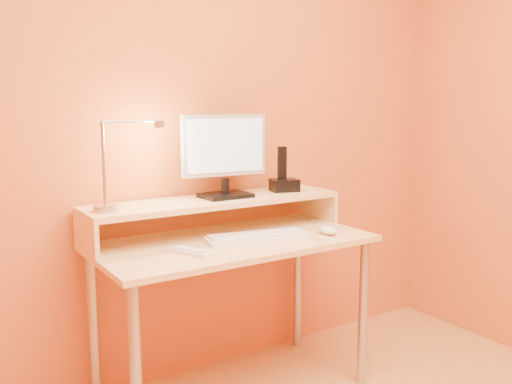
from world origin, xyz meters
TOP-DOWN VIEW (x-y plane):
  - wall_back at (0.00, 1.50)m, footprint 3.00×0.04m
  - desk_leg_fl at (-0.55, 0.93)m, footprint 0.04×0.04m
  - desk_leg_fr at (0.55, 0.93)m, footprint 0.04×0.04m
  - desk_leg_bl at (-0.55, 1.43)m, footprint 0.04×0.04m
  - desk_leg_br at (0.55, 1.43)m, footprint 0.04×0.04m
  - desk_lower at (0.00, 1.18)m, footprint 1.20×0.60m
  - shelf_riser_left at (-0.59, 1.33)m, footprint 0.02×0.30m
  - shelf_riser_right at (0.59, 1.33)m, footprint 0.02×0.30m
  - desk_shelf at (0.00, 1.33)m, footprint 1.20×0.30m
  - monitor_foot at (0.05, 1.33)m, footprint 0.22×0.16m
  - monitor_neck at (0.05, 1.33)m, footprint 0.04×0.04m
  - monitor_panel at (0.05, 1.34)m, footprint 0.41×0.06m
  - monitor_back at (0.05, 1.36)m, footprint 0.37×0.04m
  - monitor_screen at (0.05, 1.32)m, footprint 0.37×0.03m
  - lamp_base at (-0.52, 1.30)m, footprint 0.10×0.10m
  - lamp_post at (-0.52, 1.30)m, footprint 0.01×0.01m
  - lamp_arm at (-0.40, 1.30)m, footprint 0.24×0.01m
  - lamp_head at (-0.28, 1.30)m, footprint 0.04×0.04m
  - lamp_bulb at (-0.28, 1.30)m, footprint 0.03×0.03m
  - phone_dock at (0.38, 1.33)m, footprint 0.15×0.13m
  - phone_handset at (0.37, 1.33)m, footprint 0.05×0.03m
  - phone_led at (0.43, 1.28)m, footprint 0.01×0.00m
  - keyboard at (0.08, 1.10)m, footprint 0.46×0.23m
  - mouse at (0.41, 1.03)m, footprint 0.09×0.13m
  - remote_control at (-0.26, 1.07)m, footprint 0.12×0.19m

SIDE VIEW (x-z plane):
  - desk_leg_fl at x=-0.55m, z-range 0.00..0.69m
  - desk_leg_fr at x=0.55m, z-range 0.00..0.69m
  - desk_leg_bl at x=-0.55m, z-range 0.00..0.69m
  - desk_leg_br at x=0.55m, z-range 0.00..0.69m
  - desk_lower at x=0.00m, z-range 0.70..0.72m
  - remote_control at x=-0.26m, z-range 0.72..0.74m
  - keyboard at x=0.08m, z-range 0.72..0.74m
  - mouse at x=0.41m, z-range 0.72..0.76m
  - shelf_riser_left at x=-0.59m, z-range 0.72..0.85m
  - shelf_riser_right at x=0.59m, z-range 0.72..0.85m
  - desk_shelf at x=0.00m, z-range 0.86..0.88m
  - monitor_foot at x=0.05m, z-range 0.88..0.90m
  - lamp_base at x=-0.52m, z-range 0.88..0.90m
  - phone_dock at x=0.38m, z-range 0.88..0.94m
  - phone_led at x=0.43m, z-range 0.89..0.93m
  - monitor_neck at x=0.05m, z-range 0.90..0.97m
  - phone_handset at x=0.37m, z-range 0.94..1.10m
  - lamp_post at x=-0.52m, z-range 0.91..1.24m
  - monitor_panel at x=0.05m, z-range 0.98..1.26m
  - monitor_back at x=0.05m, z-range 1.00..1.24m
  - monitor_screen at x=0.05m, z-range 1.00..1.24m
  - lamp_bulb at x=-0.28m, z-range 1.20..1.21m
  - lamp_head at x=-0.28m, z-range 1.21..1.24m
  - lamp_arm at x=-0.40m, z-range 1.23..1.24m
  - wall_back at x=0.00m, z-range 0.00..2.50m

